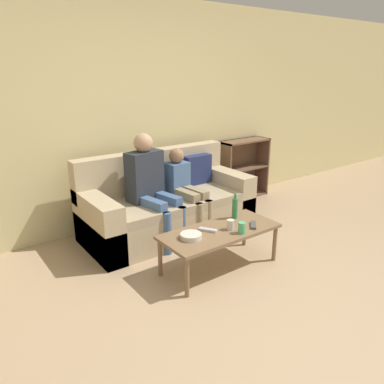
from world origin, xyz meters
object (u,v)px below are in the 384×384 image
(person_adult, at_px, (149,180))
(tv_remote_0, at_px, (253,225))
(bookshelf, at_px, (240,175))
(cup_far, at_px, (242,228))
(cup_near, at_px, (230,225))
(snack_bowl, at_px, (191,236))
(coffee_table, at_px, (220,234))
(tv_remote_1, at_px, (208,230))
(couch, at_px, (168,207))
(bottle, at_px, (235,208))
(person_child, at_px, (184,186))

(person_adult, distance_m, tv_remote_0, 1.20)
(bookshelf, distance_m, tv_remote_0, 2.00)
(cup_far, bearing_deg, cup_near, 103.26)
(person_adult, relative_size, cup_near, 12.37)
(bookshelf, xyz_separation_m, snack_bowl, (-1.91, -1.41, 0.08))
(coffee_table, bearing_deg, tv_remote_1, 155.69)
(coffee_table, distance_m, tv_remote_0, 0.34)
(couch, bearing_deg, tv_remote_0, -77.57)
(tv_remote_1, xyz_separation_m, bottle, (0.42, 0.09, 0.10))
(bookshelf, xyz_separation_m, bottle, (-1.28, -1.28, 0.17))
(coffee_table, relative_size, cup_near, 11.93)
(couch, height_order, cup_near, couch)
(person_adult, distance_m, tv_remote_1, 0.93)
(coffee_table, bearing_deg, bottle, 24.17)
(coffee_table, height_order, cup_near, cup_near)
(snack_bowl, bearing_deg, coffee_table, -2.43)
(coffee_table, bearing_deg, couch, 86.41)
(snack_bowl, bearing_deg, cup_near, -8.60)
(tv_remote_0, bearing_deg, person_adult, 159.77)
(person_adult, relative_size, tv_remote_0, 7.55)
(tv_remote_0, bearing_deg, cup_near, -154.34)
(cup_near, distance_m, tv_remote_0, 0.24)
(couch, distance_m, person_child, 0.32)
(coffee_table, xyz_separation_m, tv_remote_1, (-0.11, 0.05, 0.05))
(tv_remote_0, bearing_deg, couch, 145.74)
(tv_remote_1, distance_m, bottle, 0.44)
(tv_remote_1, bearing_deg, bookshelf, 7.00)
(coffee_table, height_order, tv_remote_0, tv_remote_0)
(snack_bowl, relative_size, bottle, 0.74)
(coffee_table, bearing_deg, cup_far, -56.51)
(cup_near, distance_m, bottle, 0.30)
(person_adult, distance_m, cup_far, 1.17)
(person_adult, bearing_deg, tv_remote_0, -74.23)
(tv_remote_1, bearing_deg, person_child, 36.96)
(couch, height_order, tv_remote_0, couch)
(couch, relative_size, person_child, 1.99)
(tv_remote_0, height_order, bottle, bottle)
(person_adult, bearing_deg, cup_near, -83.94)
(tv_remote_1, height_order, snack_bowl, snack_bowl)
(coffee_table, relative_size, tv_remote_1, 6.73)
(person_adult, xyz_separation_m, bottle, (0.52, -0.79, -0.18))
(bookshelf, distance_m, tv_remote_1, 2.18)
(cup_far, bearing_deg, bottle, 57.65)
(person_adult, xyz_separation_m, person_child, (0.42, -0.05, -0.13))
(person_adult, height_order, bottle, person_adult)
(couch, distance_m, tv_remote_1, 0.98)
(tv_remote_1, relative_size, snack_bowl, 0.89)
(bookshelf, relative_size, cup_near, 8.89)
(couch, height_order, bookshelf, couch)
(tv_remote_0, bearing_deg, cup_far, -122.81)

